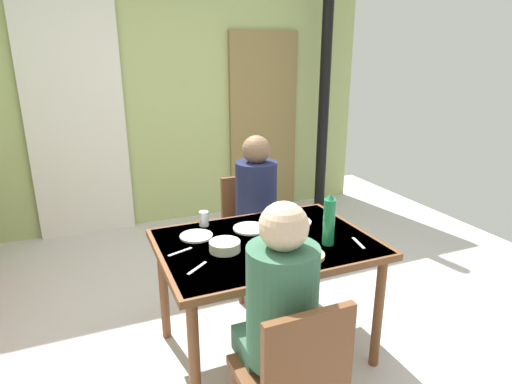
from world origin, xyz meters
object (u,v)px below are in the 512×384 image
person_near_diner (281,300)px  water_bottle_green_near (329,221)px  chair_far_diner (250,226)px  serving_bowl_center (225,246)px  chair_near_diner (294,378)px  person_far_diner (257,196)px  dining_table (266,253)px

person_near_diner → water_bottle_green_near: bearing=42.2°
chair_far_diner → serving_bowl_center: 0.99m
chair_near_diner → chair_far_diner: 1.65m
person_far_diner → water_bottle_green_near: size_ratio=2.56×
person_far_diner → serving_bowl_center: (-0.48, -0.69, -0.02)m
dining_table → serving_bowl_center: 0.28m
serving_bowl_center → person_far_diner: bearing=55.0°
chair_far_diner → serving_bowl_center: chair_far_diner is taller
water_bottle_green_near → serving_bowl_center: bearing=165.5°
dining_table → person_far_diner: size_ratio=1.58×
person_near_diner → serving_bowl_center: size_ratio=4.53×
chair_near_diner → chair_far_diner: same height
person_near_diner → serving_bowl_center: person_near_diner is taller
dining_table → chair_near_diner: chair_near_diner is taller
chair_near_diner → water_bottle_green_near: (0.53, 0.62, 0.38)m
person_far_diner → chair_far_diner: bearing=-90.0°
dining_table → chair_far_diner: bearing=74.4°
chair_near_diner → person_near_diner: person_near_diner is taller
water_bottle_green_near → serving_bowl_center: water_bottle_green_near is taller
water_bottle_green_near → chair_far_diner: bearing=94.8°
dining_table → chair_near_diner: (-0.23, -0.79, -0.16)m
person_far_diner → chair_near_diner: bearing=72.8°
dining_table → serving_bowl_center: serving_bowl_center is taller
chair_near_diner → serving_bowl_center: 0.81m
water_bottle_green_near → chair_near_diner: bearing=-130.6°
person_near_diner → serving_bowl_center: bearing=92.8°
person_near_diner → person_far_diner: (0.45, 1.31, 0.00)m
dining_table → serving_bowl_center: (-0.26, -0.03, 0.11)m
dining_table → water_bottle_green_near: bearing=-30.0°
chair_far_diner → dining_table: bearing=74.4°
person_far_diner → water_bottle_green_near: person_far_diner is taller
chair_near_diner → person_far_diner: size_ratio=1.13×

